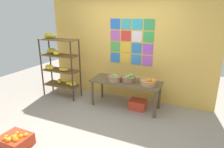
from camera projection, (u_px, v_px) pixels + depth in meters
ground at (97, 127)px, 3.77m from camera, size 9.13×9.13×0.00m
back_wall_with_art at (127, 41)px, 4.72m from camera, size 4.24×0.07×2.93m
banana_shelf_unit at (60, 63)px, 4.98m from camera, size 0.99×0.43×1.66m
display_table at (126, 84)px, 4.44m from camera, size 1.61×0.62×0.64m
fruit_basket_right at (129, 78)px, 4.33m from camera, size 0.33×0.33×0.19m
fruit_basket_back_left at (149, 82)px, 4.12m from camera, size 0.35×0.35×0.17m
fruit_basket_back_right at (115, 78)px, 4.36m from camera, size 0.31×0.31×0.17m
produce_crate_under_table at (138, 104)px, 4.46m from camera, size 0.37×0.30×0.21m
orange_crate_foreground at (16, 141)px, 3.17m from camera, size 0.47×0.40×0.26m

